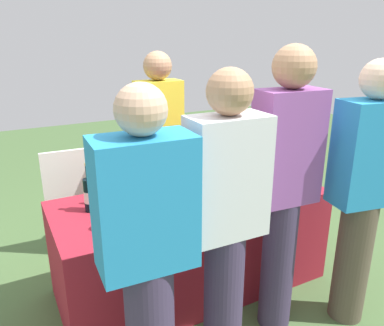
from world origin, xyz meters
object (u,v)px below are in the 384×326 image
wine_glass_1 (120,206)px  wine_glass_3 (189,199)px  wine_bottle_4 (185,173)px  guest_1 (226,219)px  wine_bottle_3 (156,179)px  ice_bucket (257,167)px  wine_glass_4 (240,183)px  wine_glass_2 (161,197)px  guest_3 (363,189)px  wine_bottle_5 (200,170)px  wine_glass_0 (106,213)px  wine_bottle_0 (90,194)px  wine_bottle_2 (127,186)px  guest_0 (147,252)px  wine_bottle_6 (210,167)px  menu_board (79,200)px  guest_2 (284,184)px  wine_bottle_1 (108,190)px  server_pouring (160,145)px

wine_glass_1 → wine_glass_3: 0.44m
wine_bottle_4 → guest_1: bearing=-104.1°
wine_bottle_3 → ice_bucket: bearing=-6.5°
wine_bottle_4 → wine_glass_4: wine_bottle_4 is taller
wine_bottle_4 → wine_glass_1: bearing=-152.2°
wine_glass_2 → wine_glass_4: (0.57, -0.07, 0.01)m
wine_glass_1 → wine_glass_2: size_ratio=1.00×
guest_3 → wine_glass_4: bearing=138.2°
wine_bottle_5 → ice_bucket: (0.45, -0.10, -0.02)m
wine_bottle_5 → wine_glass_0: size_ratio=2.18×
wine_bottle_0 → wine_bottle_3: size_ratio=1.07×
wine_bottle_3 → wine_glass_4: wine_bottle_3 is taller
wine_bottle_3 → wine_glass_3: wine_bottle_3 is taller
wine_bottle_4 → wine_glass_0: 0.82m
wine_bottle_2 → wine_glass_4: 0.77m
guest_0 → guest_1: (0.45, 0.05, 0.03)m
wine_bottle_6 → wine_glass_4: 0.39m
wine_bottle_0 → guest_3: (1.44, -0.89, 0.08)m
wine_bottle_6 → wine_glass_2: bearing=-150.1°
wine_bottle_4 → wine_glass_0: size_ratio=2.02×
wine_bottle_4 → guest_1: guest_1 is taller
menu_board → wine_bottle_6: bearing=-35.6°
wine_bottle_0 → guest_3: guest_3 is taller
guest_1 → guest_2: bearing=13.6°
wine_glass_3 → ice_bucket: (0.74, 0.28, 0.01)m
ice_bucket → guest_3: guest_3 is taller
wine_bottle_4 → wine_glass_1: 0.69m
wine_bottle_1 → wine_glass_4: 0.90m
wine_glass_2 → menu_board: (-0.34, 1.01, -0.36)m
guest_3 → guest_1: bearing=-174.1°
wine_bottle_1 → wine_bottle_4: wine_bottle_1 is taller
wine_glass_4 → ice_bucket: bearing=36.8°
wine_bottle_5 → wine_bottle_6: bearing=19.5°
wine_bottle_5 → server_pouring: server_pouring is taller
wine_bottle_1 → wine_bottle_5: bearing=2.8°
wine_bottle_4 → wine_bottle_5: (0.11, -0.03, 0.01)m
menu_board → wine_glass_0: bearing=-89.6°
wine_bottle_6 → ice_bucket: 0.37m
server_pouring → menu_board: server_pouring is taller
wine_bottle_3 → guest_1: size_ratio=0.18×
ice_bucket → guest_0: (-1.24, -0.83, 0.05)m
wine_bottle_0 → wine_bottle_3: 0.48m
wine_bottle_1 → menu_board: bearing=94.4°
guest_0 → wine_bottle_1: bearing=88.1°
wine_glass_1 → wine_glass_4: size_ratio=0.88×
wine_bottle_6 → menu_board: (-0.88, 0.70, -0.37)m
wine_bottle_1 → menu_board: 0.86m
wine_bottle_0 → wine_glass_3: size_ratio=2.58×
wine_glass_0 → guest_2: bearing=-23.9°
server_pouring → wine_bottle_0: bearing=36.9°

